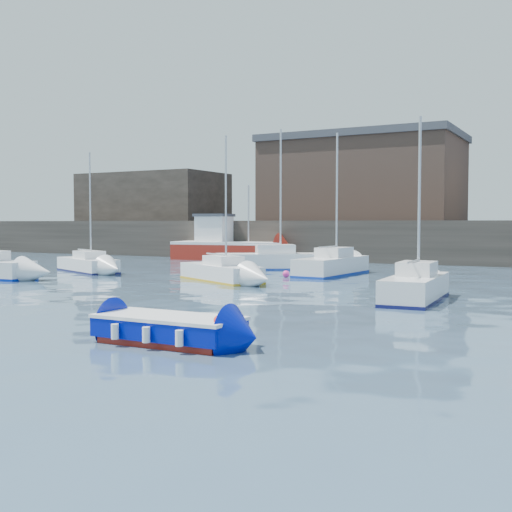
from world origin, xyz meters
The scene contains 14 objects.
water centered at (0.00, 0.00, 0.00)m, with size 220.00×220.00×0.00m, color #2D4760.
quay_wall centered at (0.00, 35.00, 1.50)m, with size 90.00×5.00×3.00m, color #28231E.
land_strip centered at (0.00, 53.00, 1.40)m, with size 90.00×32.00×2.80m, color #28231E.
warehouse centered at (-6.00, 43.00, 6.62)m, with size 16.40×10.40×7.60m.
bldg_west centered at (-28.00, 42.00, 5.30)m, with size 14.00×8.00×5.00m.
blue_dinghy centered at (3.39, 1.32, 0.38)m, with size 3.57×1.88×0.68m.
fishing_boat centered at (-13.06, 31.47, 1.10)m, with size 8.85×4.08×5.67m.
sailboat_b centered at (-3.95, 15.74, 0.46)m, with size 5.59×4.18×7.00m.
sailboat_c centered at (6.41, 12.37, 0.52)m, with size 1.92×5.21×6.75m.
sailboat_e centered at (-13.80, 17.11, 0.45)m, with size 5.53×3.76×6.83m.
sailboat_f centered at (-0.51, 21.73, 0.55)m, with size 2.30×6.07×7.75m.
sailboat_h centered at (-5.30, 23.77, 0.55)m, with size 6.67×5.38×8.48m.
buoy_near centered at (-1.53, 5.25, 0.00)m, with size 0.40×0.40×0.40m, color #F22F90.
buoy_far centered at (-2.12, 19.29, 0.00)m, with size 0.37×0.37×0.37m, color #F22F90.
Camera 1 is at (12.27, -10.90, 2.86)m, focal length 45.00 mm.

